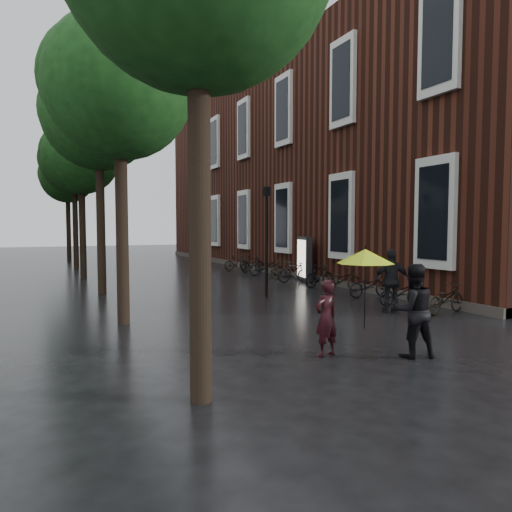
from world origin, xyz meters
TOP-DOWN VIEW (x-y plane):
  - ground at (0.00, 0.00)m, footprint 120.00×120.00m
  - brick_building at (10.47, 19.46)m, footprint 10.20×33.20m
  - street_trees at (-3.99, 15.91)m, footprint 4.33×34.03m
  - person_burgundy at (-1.02, 2.16)m, footprint 0.60×0.44m
  - person_black at (0.47, 1.39)m, footprint 1.06×0.93m
  - lime_umbrella at (-0.37, 1.81)m, footprint 1.11×1.11m
  - pedestrian_walking at (3.34, 5.13)m, footprint 1.20×0.87m
  - parked_bicycles at (4.62, 11.57)m, footprint 1.96×15.58m
  - ad_lightbox at (5.09, 12.89)m, footprint 0.32×1.39m
  - lamp_post at (1.40, 9.50)m, footprint 0.21×0.21m
  - cycle_sign at (-3.24, 18.35)m, footprint 0.14×0.47m

SIDE VIEW (x-z plane):
  - ground at x=0.00m, z-range 0.00..0.00m
  - parked_bicycles at x=4.62m, z-range -0.03..0.95m
  - person_burgundy at x=-1.02m, z-range 0.00..1.52m
  - person_black at x=0.47m, z-range 0.00..1.83m
  - pedestrian_walking at x=3.34m, z-range 0.00..1.89m
  - ad_lightbox at x=5.09m, z-range 0.00..2.09m
  - cycle_sign at x=-3.24m, z-range 0.42..3.02m
  - lime_umbrella at x=-0.37m, z-range 1.15..2.79m
  - lamp_post at x=1.40m, z-range 0.43..4.41m
  - brick_building at x=10.47m, z-range -0.01..11.99m
  - street_trees at x=-3.99m, z-range 1.88..10.79m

